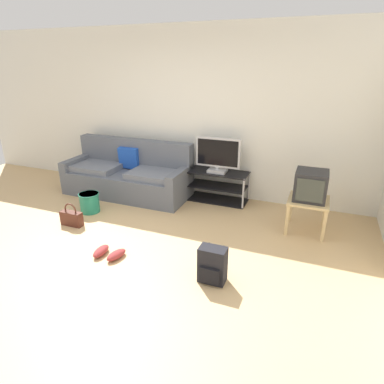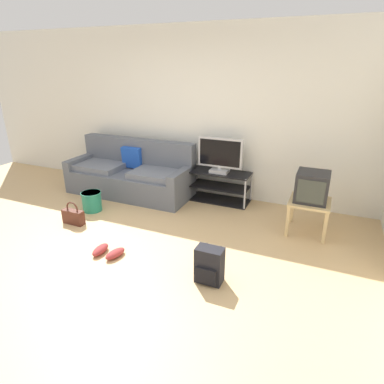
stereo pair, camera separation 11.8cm
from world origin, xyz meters
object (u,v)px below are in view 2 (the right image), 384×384
side_table (309,206)px  sneakers_pair (108,252)px  couch (131,175)px  tv_stand (219,186)px  cleaning_bucket (92,201)px  backpack (209,265)px  handbag (73,216)px  flat_tv (220,156)px  crt_tv (312,187)px

side_table → sneakers_pair: size_ratio=1.39×
couch → tv_stand: size_ratio=2.16×
couch → cleaning_bucket: bearing=-99.5°
couch → side_table: size_ratio=4.15×
backpack → handbag: bearing=-178.8°
side_table → tv_stand: bearing=158.6°
flat_tv → handbag: flat_tv is taller
flat_tv → crt_tv: size_ratio=1.73×
backpack → handbag: 2.27m
sneakers_pair → couch: bearing=114.9°
couch → flat_tv: (1.51, 0.25, 0.44)m
crt_tv → handbag: 3.27m
flat_tv → cleaning_bucket: 2.10m
crt_tv → sneakers_pair: crt_tv is taller
side_table → cleaning_bucket: 3.16m
crt_tv → sneakers_pair: size_ratio=1.11×
couch → side_table: 2.96m
flat_tv → side_table: flat_tv is taller
couch → backpack: (2.13, -1.82, -0.14)m
backpack → tv_stand: bearing=119.4°
flat_tv → crt_tv: (1.43, -0.52, -0.12)m
couch → flat_tv: size_ratio=2.98×
tv_stand → cleaning_bucket: bearing=-145.2°
side_table → crt_tv: 0.26m
cleaning_bucket → sneakers_pair: size_ratio=0.82×
side_table → cleaning_bucket: side_table is taller
backpack → handbag: (-2.22, 0.47, -0.08)m
crt_tv → couch: bearing=174.7°
crt_tv → tv_stand: bearing=159.2°
handbag → backpack: bearing=-11.9°
crt_tv → backpack: 1.81m
handbag → crt_tv: bearing=19.5°
couch → sneakers_pair: (0.85, -1.83, -0.28)m
tv_stand → cleaning_bucket: 2.03m
crt_tv → side_table: bearing=-90.0°
handbag → sneakers_pair: 1.06m
side_table → crt_tv: crt_tv is taller
couch → side_table: couch is taller
side_table → handbag: 3.23m
couch → cleaning_bucket: (-0.15, -0.88, -0.17)m
sneakers_pair → cleaning_bucket: bearing=136.5°
backpack → crt_tv: bearing=75.1°
side_table → cleaning_bucket: (-3.10, -0.59, -0.22)m
side_table → sneakers_pair: side_table is taller
couch → sneakers_pair: 2.04m
handbag → flat_tv: bearing=44.8°
flat_tv → cleaning_bucket: bearing=-145.7°
flat_tv → sneakers_pair: size_ratio=1.93×
side_table → sneakers_pair: 2.62m
tv_stand → backpack: 2.18m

